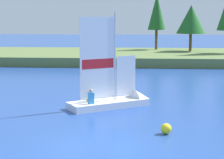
{
  "coord_description": "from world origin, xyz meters",
  "views": [
    {
      "loc": [
        1.68,
        -14.39,
        4.89
      ],
      "look_at": [
        -0.06,
        9.17,
        1.2
      ],
      "focal_mm": 64.27,
      "sensor_mm": 36.0,
      "label": 1
    }
  ],
  "objects_px": {
    "shoreline_tree_left": "(157,12)",
    "sailboat": "(121,99)",
    "shoreline_tree_midleft": "(191,19)",
    "channel_buoy": "(166,129)"
  },
  "relations": [
    {
      "from": "shoreline_tree_left",
      "to": "sailboat",
      "type": "bearing_deg",
      "value": -95.9
    },
    {
      "from": "shoreline_tree_left",
      "to": "shoreline_tree_midleft",
      "type": "bearing_deg",
      "value": -30.78
    },
    {
      "from": "shoreline_tree_left",
      "to": "channel_buoy",
      "type": "bearing_deg",
      "value": -91.24
    },
    {
      "from": "shoreline_tree_midleft",
      "to": "sailboat",
      "type": "height_order",
      "value": "shoreline_tree_midleft"
    },
    {
      "from": "shoreline_tree_midleft",
      "to": "channel_buoy",
      "type": "xyz_separation_m",
      "value": [
        -4.61,
        -30.96,
        -4.39
      ]
    },
    {
      "from": "shoreline_tree_left",
      "to": "sailboat",
      "type": "height_order",
      "value": "shoreline_tree_left"
    },
    {
      "from": "channel_buoy",
      "to": "shoreline_tree_left",
      "type": "bearing_deg",
      "value": 88.76
    },
    {
      "from": "sailboat",
      "to": "channel_buoy",
      "type": "relative_size",
      "value": 12.25
    },
    {
      "from": "shoreline_tree_left",
      "to": "sailboat",
      "type": "relative_size",
      "value": 1.21
    },
    {
      "from": "sailboat",
      "to": "channel_buoy",
      "type": "height_order",
      "value": "sailboat"
    }
  ]
}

